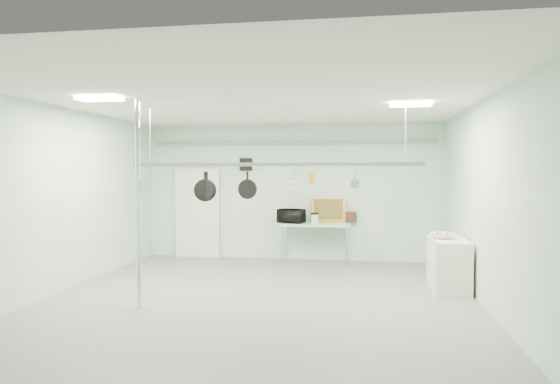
% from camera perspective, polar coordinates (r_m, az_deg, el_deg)
% --- Properties ---
extents(floor, '(8.00, 8.00, 0.00)m').
position_cam_1_polar(floor, '(8.12, -2.65, -12.51)').
color(floor, gray).
rests_on(floor, ground).
extents(ceiling, '(7.00, 8.00, 0.02)m').
position_cam_1_polar(ceiling, '(7.92, -2.70, 10.38)').
color(ceiling, silver).
rests_on(ceiling, back_wall).
extents(back_wall, '(7.00, 0.02, 3.20)m').
position_cam_1_polar(back_wall, '(11.79, 1.31, 0.02)').
color(back_wall, silver).
rests_on(back_wall, floor).
extents(right_wall, '(0.02, 8.00, 3.20)m').
position_cam_1_polar(right_wall, '(7.92, 22.88, -1.34)').
color(right_wall, silver).
rests_on(right_wall, floor).
extents(door, '(1.10, 0.10, 2.20)m').
position_cam_1_polar(door, '(12.30, -9.40, -2.47)').
color(door, silver).
rests_on(door, floor).
extents(wall_vent, '(0.30, 0.04, 0.30)m').
position_cam_1_polar(wall_vent, '(11.96, -3.93, 3.17)').
color(wall_vent, black).
rests_on(wall_vent, back_wall).
extents(conduit_pipe, '(6.60, 0.07, 0.07)m').
position_cam_1_polar(conduit_pipe, '(11.71, 1.26, 5.64)').
color(conduit_pipe, gray).
rests_on(conduit_pipe, back_wall).
extents(chrome_pole, '(0.08, 0.08, 3.20)m').
position_cam_1_polar(chrome_pole, '(7.83, -15.87, -1.28)').
color(chrome_pole, silver).
rests_on(chrome_pole, floor).
extents(prep_table, '(1.60, 0.70, 0.91)m').
position_cam_1_polar(prep_table, '(11.39, 4.04, -3.94)').
color(prep_table, silver).
rests_on(prep_table, floor).
extents(side_cabinet, '(0.60, 1.20, 0.90)m').
position_cam_1_polar(side_cabinet, '(9.35, 18.67, -7.82)').
color(side_cabinet, silver).
rests_on(side_cabinet, floor).
extents(pot_rack, '(4.80, 0.06, 1.00)m').
position_cam_1_polar(pot_rack, '(8.10, -0.86, 3.39)').
color(pot_rack, '#B7B7BC').
rests_on(pot_rack, ceiling).
extents(light_panel_left, '(0.65, 0.30, 0.05)m').
position_cam_1_polar(light_panel_left, '(7.94, -19.94, 10.01)').
color(light_panel_left, white).
rests_on(light_panel_left, ceiling).
extents(light_panel_right, '(0.65, 0.30, 0.05)m').
position_cam_1_polar(light_panel_right, '(8.38, 14.71, 9.66)').
color(light_panel_right, white).
rests_on(light_panel_right, ceiling).
extents(microwave, '(0.66, 0.55, 0.31)m').
position_cam_1_polar(microwave, '(11.42, 1.32, -2.76)').
color(microwave, black).
rests_on(microwave, prep_table).
extents(coffee_canister, '(0.17, 0.17, 0.21)m').
position_cam_1_polar(coffee_canister, '(11.32, 4.00, -3.09)').
color(coffee_canister, silver).
rests_on(coffee_canister, prep_table).
extents(painting_large, '(0.79, 0.18, 0.58)m').
position_cam_1_polar(painting_large, '(11.64, 5.56, -2.02)').
color(painting_large, '#BD8132').
rests_on(painting_large, prep_table).
extents(painting_small, '(0.30, 0.09, 0.25)m').
position_cam_1_polar(painting_small, '(11.63, 8.02, -2.85)').
color(painting_small, '#361C13').
rests_on(painting_small, prep_table).
extents(fruit_bowl, '(0.51, 0.51, 0.10)m').
position_cam_1_polar(fruit_bowl, '(9.27, 18.09, -4.77)').
color(fruit_bowl, silver).
rests_on(fruit_bowl, side_cabinet).
extents(skillet_left, '(0.37, 0.13, 0.49)m').
position_cam_1_polar(skillet_left, '(8.38, -8.56, 0.66)').
color(skillet_left, black).
rests_on(skillet_left, pot_rack).
extents(skillet_mid, '(0.34, 0.19, 0.48)m').
position_cam_1_polar(skillet_mid, '(8.37, -8.36, 0.70)').
color(skillet_mid, black).
rests_on(skillet_mid, pot_rack).
extents(skillet_right, '(0.33, 0.09, 0.43)m').
position_cam_1_polar(skillet_right, '(8.19, -3.75, 0.85)').
color(skillet_right, black).
rests_on(skillet_right, pot_rack).
extents(whisk, '(0.20, 0.20, 0.33)m').
position_cam_1_polar(whisk, '(8.05, 1.59, 1.18)').
color(whisk, '#AAAAAE').
rests_on(whisk, pot_rack).
extents(grater, '(0.09, 0.03, 0.21)m').
position_cam_1_polar(grater, '(8.02, 3.59, 1.62)').
color(grater, yellow).
rests_on(grater, pot_rack).
extents(saucepan, '(0.17, 0.13, 0.28)m').
position_cam_1_polar(saucepan, '(7.98, 8.57, 1.34)').
color(saucepan, '#B7B7BC').
rests_on(saucepan, pot_rack).
extents(fruit_cluster, '(0.24, 0.24, 0.09)m').
position_cam_1_polar(fruit_cluster, '(9.26, 18.09, -4.53)').
color(fruit_cluster, '#992A0E').
rests_on(fruit_cluster, fruit_bowl).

